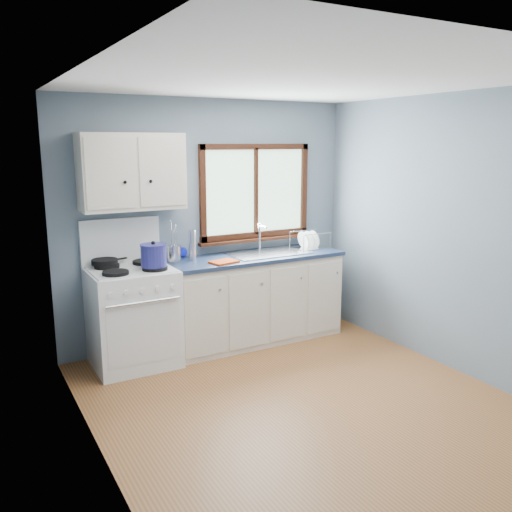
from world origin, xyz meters
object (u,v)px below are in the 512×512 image
utensil_crock (174,253)px  dish_rack (309,244)px  stockpot (154,255)px  thermos (192,245)px  base_cabinets (254,302)px  gas_range (133,314)px  skillet (105,262)px  sink (269,259)px

utensil_crock → dish_rack: bearing=-2.9°
stockpot → thermos: bearing=26.4°
utensil_crock → dish_rack: (1.54, -0.08, -0.03)m
base_cabinets → thermos: size_ratio=6.05×
utensil_crock → dish_rack: utensil_crock is taller
gas_range → stockpot: size_ratio=4.63×
gas_range → utensil_crock: gas_range is taller
gas_range → skillet: bearing=139.6°
base_cabinets → sink: bearing=-0.1°
stockpot → dish_rack: size_ratio=0.77×
utensil_crock → thermos: size_ratio=1.34×
skillet → stockpot: 0.49m
sink → stockpot: (-1.31, -0.17, 0.21)m
base_cabinets → dish_rack: dish_rack is taller
skillet → thermos: 0.85m
gas_range → dish_rack: 2.08m
sink → skillet: 1.69m
base_cabinets → utensil_crock: size_ratio=4.52×
gas_range → utensil_crock: (0.48, 0.12, 0.51)m
gas_range → stockpot: bearing=-40.3°
gas_range → base_cabinets: 1.31m
thermos → skillet: bearing=175.0°
stockpot → thermos: 0.53m
gas_range → stockpot: gas_range is taller
gas_range → thermos: gas_range is taller
base_cabinets → dish_rack: (0.71, 0.03, 0.56)m
thermos → stockpot: bearing=-153.6°
thermos → dish_rack: bearing=-1.8°
base_cabinets → utensil_crock: 1.03m
gas_range → thermos: size_ratio=4.45×
thermos → utensil_crock: bearing=168.8°
skillet → stockpot: size_ratio=1.30×
dish_rack → stockpot: bearing=-175.6°
base_cabinets → skillet: 1.61m
base_cabinets → dish_rack: bearing=2.1°
sink → dish_rack: bearing=2.8°
stockpot → thermos: (0.48, 0.24, 0.01)m
skillet → thermos: (0.84, -0.07, 0.09)m
gas_range → sink: bearing=0.7°
utensil_crock → thermos: utensil_crock is taller
stockpot → sink: bearing=7.2°
base_cabinets → dish_rack: 0.91m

